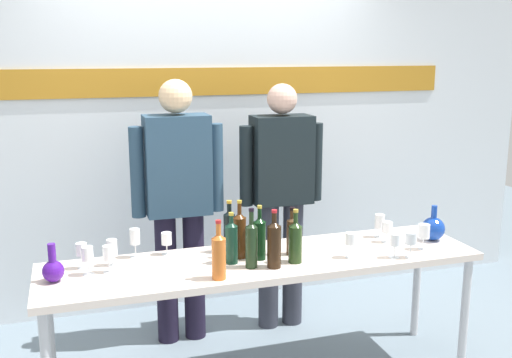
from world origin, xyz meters
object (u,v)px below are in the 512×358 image
wine_glass_left_4 (167,239)px  wine_bottle_5 (219,255)px  wine_bottle_2 (240,234)px  wine_glass_right_0 (424,232)px  wine_bottle_7 (231,241)px  display_table (264,269)px  presenter_left (178,195)px  wine_glass_left_1 (88,255)px  wine_bottle_4 (259,237)px  wine_bottle_0 (295,241)px  wine_bottle_1 (251,243)px  decanter_blue_left (53,269)px  wine_bottle_6 (229,230)px  wine_glass_right_5 (351,239)px  wine_glass_left_0 (135,237)px  wine_glass_right_4 (411,239)px  decanter_blue_right (433,228)px  wine_bottle_3 (274,243)px  wine_glass_left_2 (108,254)px  wine_glass_right_1 (387,228)px  wine_bottle_8 (292,234)px  wine_glass_left_5 (112,248)px  wine_glass_left_3 (81,250)px  wine_glass_right_3 (395,241)px  wine_glass_right_2 (380,222)px

wine_glass_left_4 → wine_bottle_5: bearing=-66.7°
wine_bottle_2 → wine_glass_right_0: (1.07, -0.19, -0.03)m
wine_bottle_5 → wine_bottle_7: (0.12, 0.20, -0.00)m
display_table → presenter_left: (-0.36, 0.70, 0.29)m
wine_glass_left_1 → wine_glass_right_0: size_ratio=1.01×
wine_bottle_2 → wine_bottle_4: size_ratio=1.07×
wine_bottle_0 → wine_glass_left_4: size_ratio=2.30×
wine_bottle_4 → wine_bottle_1: bearing=-126.2°
decanter_blue_left → wine_bottle_6: (0.97, 0.17, 0.07)m
wine_bottle_0 → wine_glass_right_5: wine_bottle_0 is taller
wine_glass_left_0 → wine_glass_right_4: size_ratio=1.13×
wine_bottle_5 → decanter_blue_left: bearing=165.0°
decanter_blue_right → wine_glass_right_4: size_ratio=1.48×
wine_bottle_2 → wine_bottle_3: bearing=-57.4°
wine_bottle_7 → wine_bottle_3: bearing=-33.9°
wine_glass_left_0 → wine_glass_left_2: wine_glass_left_0 is taller
wine_glass_right_1 → wine_glass_right_5: 0.39m
wine_bottle_8 → wine_glass_left_4: bearing=162.6°
presenter_left → wine_bottle_2: 0.68m
wine_glass_right_4 → wine_bottle_2: bearing=162.0°
decanter_blue_left → wine_glass_right_4: decanter_blue_left is taller
wine_bottle_5 → wine_glass_right_4: size_ratio=2.11×
wine_glass_left_5 → wine_glass_left_3: bearing=179.1°
wine_glass_left_4 → wine_glass_left_5: size_ratio=0.89×
decanter_blue_right → wine_bottle_2: (-1.23, 0.06, 0.06)m
presenter_left → wine_bottle_3: (0.36, -0.84, -0.09)m
wine_bottle_2 → wine_glass_left_3: wine_bottle_2 is taller
wine_glass_right_3 → wine_glass_left_0: bearing=162.0°
wine_glass_right_1 → decanter_blue_left: bearing=-178.4°
wine_bottle_2 → wine_glass_right_1: (0.94, -0.01, -0.05)m
wine_bottle_5 → wine_glass_right_2: size_ratio=2.14×
wine_bottle_3 → wine_bottle_7: 0.24m
wine_bottle_5 → decanter_blue_right: bearing=8.7°
wine_bottle_1 → wine_bottle_6: 0.29m
wine_glass_left_1 → wine_bottle_2: bearing=1.1°
decanter_blue_left → wine_glass_right_5: size_ratio=1.38×
wine_bottle_0 → wine_bottle_7: 0.35m
wine_glass_left_5 → wine_glass_right_2: 1.64m
wine_bottle_5 → wine_glass_left_0: 0.59m
wine_bottle_1 → wine_bottle_7: wine_bottle_1 is taller
presenter_left → wine_bottle_2: size_ratio=5.22×
presenter_left → wine_bottle_0: 0.95m
wine_bottle_4 → wine_bottle_5: wine_bottle_5 is taller
wine_glass_left_5 → wine_glass_right_0: size_ratio=0.97×
decanter_blue_left → wine_bottle_2: 1.01m
wine_glass_right_3 → wine_glass_right_0: bearing=18.0°
wine_glass_left_2 → wine_glass_right_1: size_ratio=1.15×
wine_bottle_1 → wine_glass_right_1: bearing=10.0°
display_table → wine_bottle_6: wine_bottle_6 is taller
wine_bottle_1 → wine_glass_right_3: (0.82, -0.10, -0.04)m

